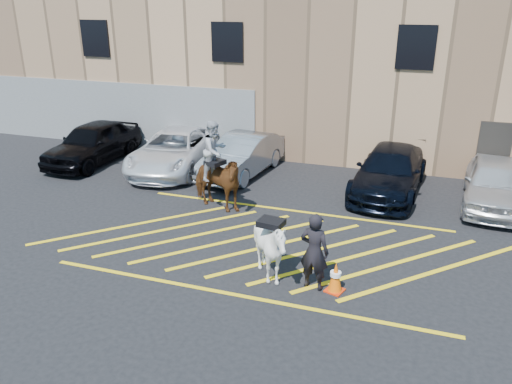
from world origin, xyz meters
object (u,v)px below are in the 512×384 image
(car_silver_sedan, at_px, (242,155))
(traffic_cone, at_px, (336,277))
(car_white_suv, at_px, (494,183))
(mounted_bay, at_px, (215,175))
(handler, at_px, (314,252))
(car_white_pickup, at_px, (174,150))
(car_blue_suv, at_px, (390,171))
(car_black_suv, at_px, (93,142))
(saddled_white, at_px, (271,248))

(car_silver_sedan, xyz_separation_m, traffic_cone, (4.72, -6.89, -0.37))
(car_white_suv, xyz_separation_m, mounted_bay, (-8.23, -3.04, 0.38))
(handler, bearing_deg, car_white_pickup, -35.42)
(car_blue_suv, relative_size, mounted_bay, 1.81)
(car_silver_sedan, relative_size, car_white_suv, 1.01)
(mounted_bay, distance_m, traffic_cone, 5.68)
(car_black_suv, height_order, saddled_white, saddled_white)
(car_silver_sedan, distance_m, traffic_cone, 8.36)
(car_white_suv, height_order, handler, handler)
(car_silver_sedan, height_order, saddled_white, saddled_white)
(mounted_bay, bearing_deg, car_blue_suv, 33.05)
(car_blue_suv, bearing_deg, mounted_bay, -141.92)
(car_blue_suv, xyz_separation_m, car_white_suv, (3.23, -0.21, 0.01))
(car_silver_sedan, relative_size, traffic_cone, 6.15)
(car_white_pickup, distance_m, mounted_bay, 4.42)
(car_blue_suv, distance_m, car_white_suv, 3.24)
(handler, bearing_deg, car_silver_sedan, -49.99)
(car_black_suv, bearing_deg, car_white_pickup, 6.19)
(traffic_cone, bearing_deg, car_white_pickup, 138.00)
(car_white_pickup, distance_m, car_white_suv, 11.29)
(car_blue_suv, relative_size, traffic_cone, 6.98)
(car_white_suv, bearing_deg, car_white_pickup, -175.75)
(car_black_suv, bearing_deg, traffic_cone, -28.84)
(car_black_suv, relative_size, car_silver_sedan, 1.06)
(car_silver_sedan, bearing_deg, handler, -50.98)
(car_silver_sedan, distance_m, mounted_bay, 3.40)
(car_white_pickup, distance_m, traffic_cone, 10.02)
(traffic_cone, bearing_deg, car_blue_suv, 84.78)
(car_black_suv, relative_size, handler, 2.58)
(car_silver_sedan, xyz_separation_m, handler, (4.21, -6.89, 0.18))
(car_white_suv, bearing_deg, car_silver_sedan, -177.26)
(mounted_bay, relative_size, saddled_white, 1.70)
(car_black_suv, distance_m, car_silver_sedan, 6.20)
(car_white_suv, distance_m, mounted_bay, 8.78)
(car_white_pickup, bearing_deg, traffic_cone, -48.74)
(car_black_suv, bearing_deg, mounted_bay, -22.19)
(car_white_pickup, distance_m, car_silver_sedan, 2.73)
(handler, relative_size, mounted_bay, 0.65)
(saddled_white, bearing_deg, traffic_cone, -0.93)
(car_blue_suv, height_order, traffic_cone, car_blue_suv)
(car_white_pickup, height_order, saddled_white, saddled_white)
(handler, height_order, traffic_cone, handler)
(saddled_white, bearing_deg, car_white_pickup, 131.53)
(car_silver_sedan, height_order, car_blue_suv, car_blue_suv)
(car_white_pickup, height_order, handler, handler)
(car_black_suv, bearing_deg, car_white_suv, 2.27)
(car_blue_suv, bearing_deg, car_white_suv, 1.28)
(car_white_suv, distance_m, handler, 7.89)
(car_black_suv, height_order, traffic_cone, car_black_suv)
(car_blue_suv, distance_m, traffic_cone, 6.83)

